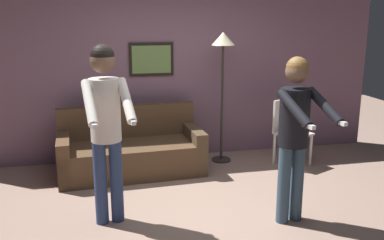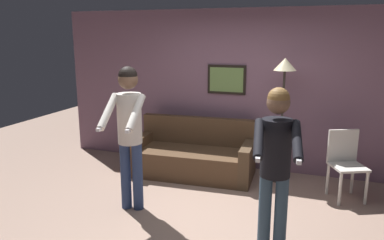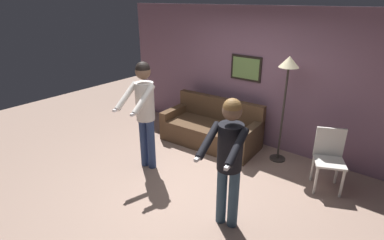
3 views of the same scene
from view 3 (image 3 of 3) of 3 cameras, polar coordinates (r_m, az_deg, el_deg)
name	(u,v)px [view 3 (image 3 of 3)]	position (r m, az deg, el deg)	size (l,w,h in m)	color
ground_plane	(191,187)	(4.75, -0.20, -12.63)	(12.00, 12.00, 0.00)	gray
back_wall_assembly	(258,79)	(5.84, 12.55, 7.70)	(6.40, 0.09, 2.60)	slate
couch	(211,130)	(5.97, 3.68, -1.92)	(1.94, 0.95, 0.87)	brown
torchiere_lamp	(288,76)	(5.14, 17.74, 8.04)	(0.33, 0.33, 1.86)	#332D28
person_standing_left	(144,106)	(4.85, -9.06, 2.72)	(0.49, 0.70, 1.82)	navy
person_standing_right	(229,153)	(3.55, 7.10, -6.34)	(0.50, 0.71, 1.70)	#354E63
dining_chair_distant	(329,155)	(4.97, 24.63, -6.12)	(0.56, 0.56, 0.93)	silver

